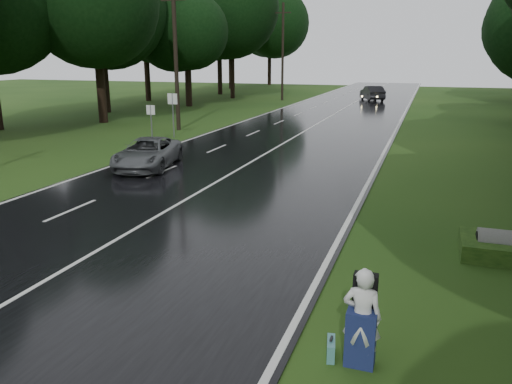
# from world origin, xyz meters

# --- Properties ---
(ground) EXTENTS (160.00, 160.00, 0.00)m
(ground) POSITION_xyz_m (0.00, 0.00, 0.00)
(ground) COLOR #284715
(ground) RESTS_ON ground
(road) EXTENTS (12.00, 140.00, 0.04)m
(road) POSITION_xyz_m (0.00, 20.00, 0.02)
(road) COLOR black
(road) RESTS_ON ground
(lane_center) EXTENTS (0.12, 140.00, 0.01)m
(lane_center) POSITION_xyz_m (0.00, 20.00, 0.04)
(lane_center) COLOR silver
(lane_center) RESTS_ON road
(grey_car) EXTENTS (3.19, 5.13, 1.32)m
(grey_car) POSITION_xyz_m (-4.04, 8.57, 0.70)
(grey_car) COLOR #535658
(grey_car) RESTS_ON road
(far_car) EXTENTS (3.46, 5.31, 1.65)m
(far_car) POSITION_xyz_m (1.49, 48.55, 0.87)
(far_car) COLOR black
(far_car) RESTS_ON road
(hitchhiker) EXTENTS (0.63, 0.57, 1.73)m
(hitchhiker) POSITION_xyz_m (7.13, -3.34, 0.80)
(hitchhiker) COLOR silver
(hitchhiker) RESTS_ON ground
(suitcase) EXTENTS (0.21, 0.47, 0.32)m
(suitcase) POSITION_xyz_m (6.64, -3.31, 0.16)
(suitcase) COLOR teal
(suitcase) RESTS_ON ground
(culvert) EXTENTS (1.42, 0.71, 0.71)m
(culvert) POSITION_xyz_m (10.02, 2.45, 0.00)
(culvert) COLOR slate
(culvert) RESTS_ON ground
(utility_pole_mid) EXTENTS (1.80, 0.28, 9.45)m
(utility_pole_mid) POSITION_xyz_m (-8.50, 20.00, 0.00)
(utility_pole_mid) COLOR black
(utility_pole_mid) RESTS_ON ground
(utility_pole_far) EXTENTS (1.80, 0.28, 10.74)m
(utility_pole_far) POSITION_xyz_m (-8.50, 45.68, 0.00)
(utility_pole_far) COLOR black
(utility_pole_far) RESTS_ON ground
(road_sign_a) EXTENTS (0.54, 0.10, 2.25)m
(road_sign_a) POSITION_xyz_m (-7.20, 14.28, 0.00)
(road_sign_a) COLOR white
(road_sign_a) RESTS_ON ground
(road_sign_b) EXTENTS (0.66, 0.10, 2.73)m
(road_sign_b) POSITION_xyz_m (-7.20, 16.90, 0.00)
(road_sign_b) COLOR white
(road_sign_b) RESTS_ON ground
(tree_left_d) EXTENTS (9.91, 9.91, 15.49)m
(tree_left_d) POSITION_xyz_m (-15.91, 21.72, 0.00)
(tree_left_d) COLOR black
(tree_left_d) RESTS_ON ground
(tree_left_e) EXTENTS (8.62, 8.62, 13.47)m
(tree_left_e) POSITION_xyz_m (-15.52, 35.64, 0.00)
(tree_left_e) COLOR black
(tree_left_e) RESTS_ON ground
(tree_left_f) EXTENTS (11.58, 11.58, 18.09)m
(tree_left_f) POSITION_xyz_m (-15.07, 46.56, 0.00)
(tree_left_f) COLOR black
(tree_left_f) RESTS_ON ground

